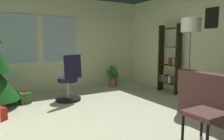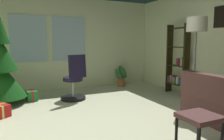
{
  "view_description": "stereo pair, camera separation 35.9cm",
  "coord_description": "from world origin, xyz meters",
  "px_view_note": "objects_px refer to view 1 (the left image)",
  "views": [
    {
      "loc": [
        -1.64,
        -2.71,
        1.28
      ],
      "look_at": [
        0.25,
        0.48,
        0.81
      ],
      "focal_mm": 34.38,
      "sensor_mm": 36.0,
      "label": 1
    },
    {
      "loc": [
        -1.33,
        -2.88,
        1.28
      ],
      "look_at": [
        0.25,
        0.48,
        0.81
      ],
      "focal_mm": 34.38,
      "sensor_mm": 36.0,
      "label": 2
    }
  ],
  "objects_px": {
    "office_chair": "(69,83)",
    "bookshelf": "(170,63)",
    "potted_plant": "(113,77)",
    "footstool": "(205,116)",
    "floor_lamp": "(191,31)",
    "gift_box_green": "(24,98)"
  },
  "relations": [
    {
      "from": "office_chair",
      "to": "gift_box_green",
      "type": "bearing_deg",
      "value": 157.89
    },
    {
      "from": "footstool",
      "to": "gift_box_green",
      "type": "bearing_deg",
      "value": 117.29
    },
    {
      "from": "bookshelf",
      "to": "floor_lamp",
      "type": "distance_m",
      "value": 1.32
    },
    {
      "from": "bookshelf",
      "to": "floor_lamp",
      "type": "xyz_separation_m",
      "value": [
        -0.45,
        -0.98,
        0.76
      ]
    },
    {
      "from": "gift_box_green",
      "to": "office_chair",
      "type": "bearing_deg",
      "value": -22.11
    },
    {
      "from": "gift_box_green",
      "to": "potted_plant",
      "type": "relative_size",
      "value": 0.49
    },
    {
      "from": "office_chair",
      "to": "bookshelf",
      "type": "xyz_separation_m",
      "value": [
        2.5,
        -0.52,
        0.36
      ]
    },
    {
      "from": "office_chair",
      "to": "potted_plant",
      "type": "bearing_deg",
      "value": 29.12
    },
    {
      "from": "gift_box_green",
      "to": "floor_lamp",
      "type": "height_order",
      "value": "floor_lamp"
    },
    {
      "from": "gift_box_green",
      "to": "bookshelf",
      "type": "xyz_separation_m",
      "value": [
        3.38,
        -0.88,
        0.66
      ]
    },
    {
      "from": "footstool",
      "to": "bookshelf",
      "type": "distance_m",
      "value": 2.92
    },
    {
      "from": "footstool",
      "to": "floor_lamp",
      "type": "height_order",
      "value": "floor_lamp"
    },
    {
      "from": "office_chair",
      "to": "bookshelf",
      "type": "bearing_deg",
      "value": -11.87
    },
    {
      "from": "potted_plant",
      "to": "footstool",
      "type": "bearing_deg",
      "value": -103.59
    },
    {
      "from": "footstool",
      "to": "office_chair",
      "type": "relative_size",
      "value": 0.42
    },
    {
      "from": "office_chair",
      "to": "floor_lamp",
      "type": "height_order",
      "value": "floor_lamp"
    },
    {
      "from": "footstool",
      "to": "gift_box_green",
      "type": "relative_size",
      "value": 1.4
    },
    {
      "from": "footstool",
      "to": "gift_box_green",
      "type": "distance_m",
      "value": 3.61
    },
    {
      "from": "office_chair",
      "to": "footstool",
      "type": "bearing_deg",
      "value": -74.93
    },
    {
      "from": "floor_lamp",
      "to": "potted_plant",
      "type": "distance_m",
      "value": 2.77
    },
    {
      "from": "floor_lamp",
      "to": "gift_box_green",
      "type": "bearing_deg",
      "value": 147.48
    },
    {
      "from": "office_chair",
      "to": "floor_lamp",
      "type": "xyz_separation_m",
      "value": [
        2.04,
        -1.51,
        1.12
      ]
    }
  ]
}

